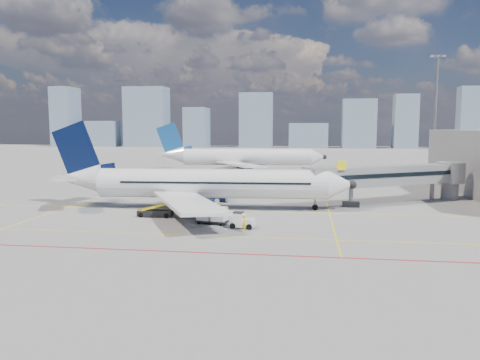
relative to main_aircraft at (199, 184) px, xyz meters
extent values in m
plane|color=gray|center=(2.54, -8.81, -3.22)|extent=(420.00, 420.00, 0.00)
cube|color=yellow|center=(2.54, -0.81, -3.22)|extent=(60.00, 0.18, 0.01)
cube|color=yellow|center=(2.54, -14.81, -3.22)|extent=(80.00, 0.15, 0.01)
cube|color=yellow|center=(16.54, -6.81, -3.22)|extent=(0.15, 28.00, 0.01)
cube|color=yellow|center=(-17.46, -0.81, -3.22)|extent=(0.15, 30.00, 0.01)
cube|color=maroon|center=(2.54, -20.81, -3.22)|extent=(90.00, 0.25, 0.01)
cube|color=gray|center=(24.79, 7.34, 0.68)|extent=(20.84, 13.93, 2.60)
cube|color=black|center=(24.79, 7.34, 0.88)|extent=(20.52, 13.82, 0.55)
cube|color=gray|center=(15.24, 1.69, 0.68)|extent=(4.49, 4.56, 3.00)
cube|color=black|center=(19.54, 3.99, -2.87)|extent=(2.20, 1.00, 0.70)
cylinder|color=slate|center=(19.54, 3.99, -1.52)|extent=(0.56, 0.56, 2.70)
cylinder|color=slate|center=(31.54, 11.19, -1.27)|extent=(0.60, 0.60, 3.90)
cylinder|color=gray|center=(34.54, 13.19, 0.68)|extent=(4.00, 4.00, 3.00)
cylinder|color=gray|center=(34.54, 13.19, -1.27)|extent=(2.40, 2.40, 3.90)
cube|color=yellow|center=(18.04, 1.49, 2.48)|extent=(1.26, 0.82, 1.20)
cube|color=black|center=(37.74, 17.19, 1.78)|extent=(0.25, 40.00, 4.50)
cylinder|color=slate|center=(40.54, 46.19, 9.28)|extent=(0.56, 0.56, 25.00)
cube|color=slate|center=(40.54, 46.19, 21.98)|extent=(3.20, 0.40, 0.50)
cube|color=#A6A8AD|center=(39.34, 45.94, 21.98)|extent=(0.60, 0.15, 0.35)
cube|color=#A6A8AD|center=(40.54, 45.94, 21.98)|extent=(0.60, 0.15, 0.35)
cube|color=#A6A8AD|center=(41.74, 45.94, 21.98)|extent=(0.60, 0.15, 0.35)
cube|color=gray|center=(-115.59, 181.19, 12.61)|extent=(10.50, 15.49, 31.66)
cube|color=gray|center=(-95.53, 181.19, 3.60)|extent=(18.23, 9.48, 13.64)
cube|color=gray|center=(-69.96, 181.19, 12.39)|extent=(21.87, 12.60, 31.22)
cube|color=gray|center=(-43.00, 181.19, 6.98)|extent=(11.24, 15.14, 20.41)
cube|color=gray|center=(-11.94, 181.19, 10.65)|extent=(16.65, 8.18, 27.73)
cube|color=gray|center=(14.66, 181.19, 2.99)|extent=(19.34, 8.96, 12.43)
cube|color=gray|center=(39.42, 181.19, 8.87)|extent=(16.13, 9.71, 24.18)
cube|color=gray|center=(61.60, 181.19, 9.97)|extent=(11.14, 8.60, 26.37)
cube|color=gray|center=(93.93, 181.19, 11.65)|extent=(15.92, 8.24, 29.74)
cylinder|color=silver|center=(1.69, 0.10, 0.08)|extent=(29.38, 5.48, 3.80)
cone|color=silver|center=(18.03, 1.04, 0.08)|extent=(3.72, 3.99, 3.80)
sphere|color=black|center=(19.39, 1.12, 0.08)|extent=(1.13, 1.13, 1.07)
cone|color=silver|center=(-16.00, -0.93, 0.61)|extent=(6.44, 4.15, 3.80)
cube|color=black|center=(16.76, 0.97, 0.61)|extent=(1.54, 1.54, 0.44)
cube|color=silver|center=(-0.27, 8.76, -0.97)|extent=(10.42, 16.82, 0.56)
cube|color=silver|center=(0.74, -8.74, -0.97)|extent=(11.88, 16.60, 0.56)
cylinder|color=#071135|center=(0.88, 5.71, -2.18)|extent=(3.63, 2.44, 2.24)
cylinder|color=#071135|center=(1.54, -5.57, -2.18)|extent=(3.63, 2.44, 2.24)
cylinder|color=#A6A8AD|center=(2.73, 5.82, -2.18)|extent=(0.47, 2.31, 2.30)
cylinder|color=#A6A8AD|center=(3.38, -5.46, -2.18)|extent=(0.47, 2.31, 2.30)
cube|color=#071135|center=(-16.00, -0.93, 3.97)|extent=(6.68, 0.70, 8.30)
cube|color=#071135|center=(-13.67, -0.79, 1.64)|extent=(5.50, 0.61, 2.10)
cube|color=silver|center=(-16.57, 2.16, 0.95)|extent=(4.51, 6.10, 0.21)
cube|color=silver|center=(-16.21, -4.06, 0.95)|extent=(4.97, 6.18, 0.21)
cylinder|color=slate|center=(14.82, 0.86, -2.32)|extent=(0.30, 0.30, 1.80)
cylinder|color=black|center=(14.82, 0.86, -2.84)|extent=(0.77, 0.32, 0.76)
cylinder|color=slate|center=(0.58, 2.57, -2.42)|extent=(0.34, 0.34, 1.60)
cylinder|color=black|center=(0.58, 2.57, -2.72)|extent=(1.04, 0.71, 1.00)
cylinder|color=slate|center=(0.87, -2.49, -2.42)|extent=(0.34, 0.34, 1.60)
cylinder|color=black|center=(0.87, -2.49, -2.72)|extent=(1.04, 0.71, 1.00)
cube|color=black|center=(2.07, 2.00, 0.37)|extent=(23.92, 1.49, 0.25)
cube|color=black|center=(2.29, -1.75, 0.37)|extent=(23.92, 1.49, 0.25)
cylinder|color=silver|center=(-0.46, 53.87, 0.08)|extent=(30.91, 7.61, 3.99)
cone|color=silver|center=(16.59, 55.92, 0.08)|extent=(4.13, 4.40, 3.99)
sphere|color=black|center=(18.01, 56.09, 0.08)|extent=(1.25, 1.25, 1.12)
cone|color=silver|center=(-18.92, 51.66, 0.64)|extent=(6.97, 4.74, 3.99)
cube|color=black|center=(15.27, 55.76, 0.64)|extent=(1.70, 1.70, 0.46)
cube|color=silver|center=(-3.08, 62.82, -1.02)|extent=(10.06, 17.68, 0.59)
cube|color=silver|center=(-0.88, 44.56, -1.02)|extent=(13.22, 17.21, 0.59)
cylinder|color=#071135|center=(-1.67, 59.70, -2.29)|extent=(3.93, 2.77, 2.35)
cylinder|color=#071135|center=(-0.26, 47.93, -2.29)|extent=(3.93, 2.77, 2.35)
cylinder|color=#A6A8AD|center=(0.26, 59.93, -2.29)|extent=(0.64, 2.44, 2.41)
cylinder|color=#A6A8AD|center=(1.67, 48.16, -2.29)|extent=(0.64, 2.44, 2.41)
cube|color=navy|center=(-18.92, 51.66, 4.17)|extent=(6.99, 1.16, 8.71)
cube|color=navy|center=(-16.49, 51.95, 1.71)|extent=(5.76, 0.99, 2.20)
cube|color=silver|center=(-19.72, 54.85, 1.00)|extent=(4.46, 6.32, 0.22)
cube|color=silver|center=(-18.94, 48.36, 1.00)|extent=(5.45, 6.49, 0.22)
cylinder|color=black|center=(-1.79, 56.39, -2.72)|extent=(1.07, 0.76, 1.00)
cylinder|color=black|center=(-1.16, 51.11, -2.72)|extent=(1.07, 0.76, 1.00)
cylinder|color=black|center=(13.24, 55.52, -2.84)|extent=(0.79, 0.37, 0.76)
cube|color=silver|center=(7.13, -10.88, -2.61)|extent=(2.61, 1.67, 0.89)
cube|color=silver|center=(6.69, -10.81, -1.94)|extent=(1.28, 1.42, 0.67)
cube|color=black|center=(6.69, -10.81, -1.72)|extent=(1.16, 1.35, 0.39)
cylinder|color=black|center=(6.16, -11.36, -2.91)|extent=(0.65, 0.33, 0.62)
cylinder|color=black|center=(6.33, -10.15, -2.91)|extent=(0.65, 0.33, 0.62)
cylinder|color=black|center=(7.92, -11.61, -2.91)|extent=(0.65, 0.33, 0.62)
cylinder|color=black|center=(8.09, -10.40, -2.91)|extent=(0.65, 0.33, 0.62)
cube|color=black|center=(3.53, -9.14, -2.92)|extent=(3.68, 2.25, 0.17)
cube|color=silver|center=(2.69, -8.95, -2.08)|extent=(1.76, 1.72, 1.48)
cube|color=silver|center=(4.37, -9.33, -2.08)|extent=(1.76, 1.72, 1.48)
cylinder|color=black|center=(2.08, -9.50, -3.07)|extent=(0.33, 0.20, 0.30)
cylinder|color=black|center=(2.38, -8.20, -3.07)|extent=(0.33, 0.20, 0.30)
cylinder|color=black|center=(4.68, -10.09, -3.07)|extent=(0.33, 0.20, 0.30)
cylinder|color=black|center=(4.98, -8.79, -3.07)|extent=(0.33, 0.20, 0.30)
cube|color=black|center=(-3.87, -6.14, -2.79)|extent=(4.06, 1.49, 0.67)
cube|color=black|center=(-3.10, -6.13, -1.78)|extent=(5.79, 1.02, 1.78)
cube|color=yellow|center=(-3.11, -5.60, -1.78)|extent=(5.80, 0.14, 1.85)
cube|color=yellow|center=(-3.10, -6.66, -1.78)|extent=(5.80, 0.14, 1.85)
cylinder|color=black|center=(-5.41, -6.83, -2.93)|extent=(0.58, 0.24, 0.58)
cylinder|color=black|center=(-5.42, -5.48, -2.93)|extent=(0.58, 0.24, 0.58)
cylinder|color=black|center=(-2.32, -6.80, -2.93)|extent=(0.58, 0.24, 0.58)
cylinder|color=black|center=(-2.34, -5.45, -2.93)|extent=(0.58, 0.24, 0.58)
imported|color=yellow|center=(7.53, -12.50, -2.35)|extent=(0.46, 0.67, 1.74)
camera|label=1|loc=(13.55, -58.35, 7.29)|focal=35.00mm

